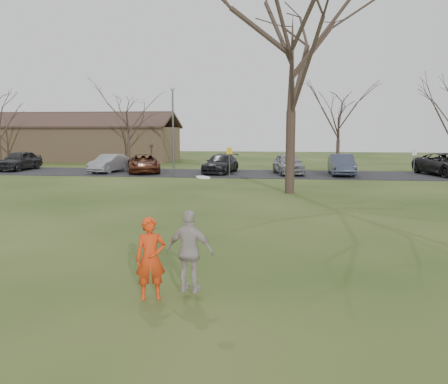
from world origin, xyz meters
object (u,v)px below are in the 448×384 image
Objects in this scene: car_0 at (19,160)px; catching_play at (190,251)px; car_4 at (288,164)px; big_tree at (292,55)px; car_6 at (448,164)px; car_5 at (341,165)px; lamp_post at (173,119)px; player_defender at (151,258)px; building at (80,142)px; car_2 at (144,163)px; car_1 at (109,163)px; car_3 at (221,164)px.

catching_play is at bearing -52.27° from car_0.
car_0 reaches higher than car_4.
big_tree is (0.02, -9.94, 6.20)m from car_4.
car_6 is 0.40× the size of big_tree.
car_5 is 0.72× the size of lamp_post.
building is at bearing 98.12° from player_defender.
car_2 is at bearing 89.30° from player_defender.
catching_play reaches higher than car_1.
car_1 is at bearing -4.56° from car_0.
car_2 is 5.84m from car_3.
lamp_post is (14.00, -15.50, 2.04)m from building.
big_tree is at bearing 82.39° from catching_play.
car_2 is at bearing 142.13° from lamp_post.
lamp_post is 11.38m from big_tree.
car_3 is 5.02m from car_4.
big_tree is (-11.17, -10.30, 6.17)m from car_6.
player_defender reaches higher than car_2.
car_6 is at bearing 8.32° from lamp_post.
building is 20.99m from lamp_post.
player_defender is at bearing -169.41° from catching_play.
player_defender is 0.34× the size of car_3.
building is at bearing 93.85° from car_0.
player_defender reaches higher than car_6.
player_defender is 0.70× the size of catching_play.
car_4 is 25.54m from catching_play.
car_0 is (-18.57, 26.11, 0.00)m from player_defender.
player_defender is 25.75m from car_4.
big_tree is (5.04, -10.18, 6.27)m from car_3.
catching_play reaches higher than car_0.
catching_play is (-13.24, -25.82, 0.12)m from car_6.
catching_play is 23.96m from lamp_post.
big_tree is at bearing -111.39° from car_5.
player_defender is at bearing -91.87° from car_2.
car_3 is at bearing -37.07° from building.
car_0 reaches higher than car_1.
big_tree is (22.00, -23.00, 5.07)m from building.
big_tree reaches higher than car_2.
car_0 is at bearing 167.62° from car_4.
lamp_post is (13.39, -2.96, 3.16)m from car_0.
lamp_post is (-19.17, -2.80, 3.14)m from car_6.
car_4 is 0.99× the size of car_5.
car_6 is (11.19, 0.36, 0.03)m from car_4.
car_5 is (8.79, -0.49, 0.06)m from car_3.
car_5 is 25.87m from catching_play.
car_2 is at bearing 166.29° from car_6.
car_0 reaches higher than car_5.
catching_play is at bearing -97.61° from big_tree.
car_3 is 1.06× the size of car_4.
big_tree reaches higher than car_3.
car_5 is 0.32× the size of big_tree.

